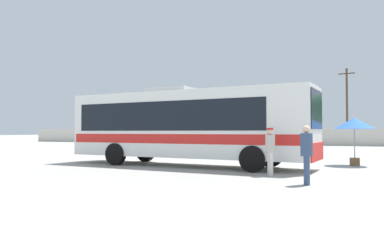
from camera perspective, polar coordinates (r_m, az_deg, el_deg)
The scene contains 12 objects.
ground_plane at distance 28.07m, azimuth 6.86°, elevation -5.00°, with size 300.00×300.00×0.00m, color #A3A099.
perimeter_wall at distance 46.75m, azimuth 14.05°, elevation -2.40°, with size 80.00×0.30×2.07m, color beige.
coach_bus_white_red at distance 17.64m, azimuth -1.13°, elevation -0.60°, with size 11.79×3.27×3.65m.
attendant_by_bus_door at distance 13.90m, azimuth 11.68°, elevation -4.22°, with size 0.48×0.48×1.72m.
passenger_waiting_on_apron at distance 11.80m, azimuth 16.85°, elevation -4.53°, with size 0.43×0.43×1.77m.
vendor_umbrella_near_gate_blue at distance 19.29m, azimuth 23.22°, elevation -0.68°, with size 1.85×1.85×2.23m.
parked_car_leftmost_dark_blue at distance 47.19m, azimuth -0.71°, elevation -2.72°, with size 4.40×2.15×1.54m.
parked_car_second_dark_blue at distance 44.45m, azimuth 5.51°, elevation -2.79°, with size 4.06×2.07×1.50m.
utility_pole_near at distance 47.70m, azimuth 22.29°, elevation 2.07°, with size 1.80×0.39×8.99m.
roadside_tree_left at distance 56.88m, azimuth -4.29°, elevation 1.52°, with size 4.66×4.66×6.85m.
roadside_tree_midleft at distance 53.75m, azimuth 5.49°, elevation 2.60°, with size 5.42×5.42×8.00m.
roadside_tree_midright at distance 53.12m, azimuth 13.93°, elevation 0.70°, with size 3.91×3.91×5.51m.
Camera 1 is at (8.52, -16.70, 1.58)m, focal length 35.45 mm.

